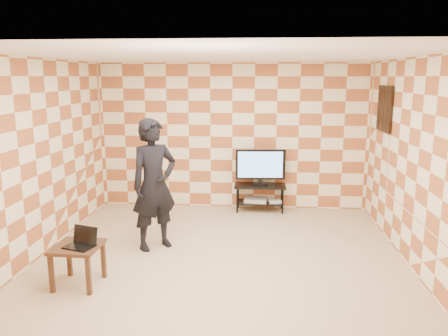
{
  "coord_description": "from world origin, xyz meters",
  "views": [
    {
      "loc": [
        0.5,
        -5.56,
        2.44
      ],
      "look_at": [
        0.0,
        0.6,
        1.15
      ],
      "focal_mm": 35.0,
      "sensor_mm": 36.0,
      "label": 1
    }
  ],
  "objects": [
    {
      "name": "tv_stand",
      "position": [
        0.53,
        2.26,
        0.36
      ],
      "size": [
        0.93,
        0.42,
        0.5
      ],
      "color": "black",
      "rests_on": "floor"
    },
    {
      "name": "ceiling",
      "position": [
        0.0,
        0.0,
        2.7
      ],
      "size": [
        5.0,
        5.0,
        0.02
      ],
      "primitive_type": "cube",
      "color": "white",
      "rests_on": "wall_back"
    },
    {
      "name": "game_console",
      "position": [
        0.81,
        2.23,
        0.2
      ],
      "size": [
        0.24,
        0.19,
        0.05
      ],
      "primitive_type": "cube",
      "rotation": [
        0.0,
        0.0,
        0.16
      ],
      "color": "silver",
      "rests_on": "tv_stand"
    },
    {
      "name": "dvd_player",
      "position": [
        0.46,
        2.26,
        0.21
      ],
      "size": [
        0.44,
        0.34,
        0.07
      ],
      "primitive_type": "cube",
      "rotation": [
        0.0,
        0.0,
        -0.13
      ],
      "color": "#B5B5B7",
      "rests_on": "tv_stand"
    },
    {
      "name": "wall_art",
      "position": [
        2.47,
        1.55,
        1.95
      ],
      "size": [
        0.04,
        0.72,
        0.72
      ],
      "color": "black",
      "rests_on": "wall_right"
    },
    {
      "name": "wall_right",
      "position": [
        2.5,
        0.0,
        1.35
      ],
      "size": [
        0.02,
        5.0,
        2.7
      ],
      "primitive_type": "cube",
      "color": "#F9ECC3",
      "rests_on": "ground"
    },
    {
      "name": "wall_front",
      "position": [
        0.0,
        -2.5,
        1.35
      ],
      "size": [
        5.0,
        0.02,
        2.7
      ],
      "primitive_type": "cube",
      "color": "#F9ECC3",
      "rests_on": "ground"
    },
    {
      "name": "side_table",
      "position": [
        -1.62,
        -0.88,
        0.41
      ],
      "size": [
        0.55,
        0.55,
        0.5
      ],
      "color": "#392315",
      "rests_on": "floor"
    },
    {
      "name": "wall_back",
      "position": [
        0.0,
        2.5,
        1.35
      ],
      "size": [
        5.0,
        0.02,
        2.7
      ],
      "primitive_type": "cube",
      "color": "#F9ECC3",
      "rests_on": "ground"
    },
    {
      "name": "laptop",
      "position": [
        -1.55,
        -0.89,
        0.55
      ],
      "size": [
        0.39,
        0.34,
        0.22
      ],
      "color": "black",
      "rests_on": "side_table"
    },
    {
      "name": "wall_left",
      "position": [
        -2.5,
        0.0,
        1.35
      ],
      "size": [
        0.02,
        5.0,
        2.7
      ],
      "primitive_type": "cube",
      "color": "#F9ECC3",
      "rests_on": "ground"
    },
    {
      "name": "person",
      "position": [
        -0.98,
        0.36,
        0.94
      ],
      "size": [
        0.82,
        0.79,
        1.88
      ],
      "primitive_type": "imported",
      "rotation": [
        0.0,
        0.0,
        0.69
      ],
      "color": "black",
      "rests_on": "floor"
    },
    {
      "name": "tv",
      "position": [
        0.53,
        2.25,
        0.86
      ],
      "size": [
        0.91,
        0.19,
        0.66
      ],
      "color": "black",
      "rests_on": "tv_stand"
    },
    {
      "name": "floor",
      "position": [
        0.0,
        0.0,
        0.0
      ],
      "size": [
        5.0,
        5.0,
        0.0
      ],
      "primitive_type": "plane",
      "color": "tan",
      "rests_on": "ground"
    }
  ]
}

